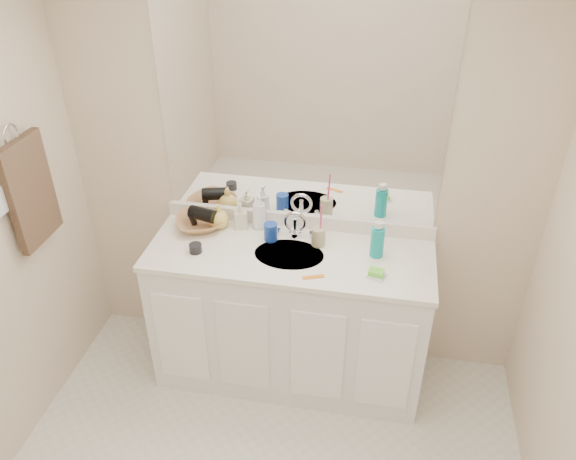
# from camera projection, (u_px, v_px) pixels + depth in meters

# --- Properties ---
(wall_back) EXTENTS (2.60, 0.02, 2.40)m
(wall_back) POSITION_uv_depth(u_px,v_px,m) (299.00, 175.00, 3.02)
(wall_back) COLOR beige
(wall_back) RESTS_ON floor
(vanity_cabinet) EXTENTS (1.50, 0.55, 0.85)m
(vanity_cabinet) POSITION_uv_depth(u_px,v_px,m) (290.00, 317.00, 3.21)
(vanity_cabinet) COLOR white
(vanity_cabinet) RESTS_ON floor
(countertop) EXTENTS (1.52, 0.57, 0.03)m
(countertop) POSITION_uv_depth(u_px,v_px,m) (290.00, 254.00, 2.97)
(countertop) COLOR white
(countertop) RESTS_ON vanity_cabinet
(backsplash) EXTENTS (1.52, 0.03, 0.08)m
(backsplash) POSITION_uv_depth(u_px,v_px,m) (298.00, 220.00, 3.16)
(backsplash) COLOR white
(backsplash) RESTS_ON countertop
(sink_basin) EXTENTS (0.37, 0.37, 0.02)m
(sink_basin) POSITION_uv_depth(u_px,v_px,m) (289.00, 256.00, 2.96)
(sink_basin) COLOR beige
(sink_basin) RESTS_ON countertop
(faucet) EXTENTS (0.02, 0.02, 0.11)m
(faucet) POSITION_uv_depth(u_px,v_px,m) (295.00, 227.00, 3.07)
(faucet) COLOR silver
(faucet) RESTS_ON countertop
(mirror) EXTENTS (1.48, 0.01, 1.20)m
(mirror) POSITION_uv_depth(u_px,v_px,m) (300.00, 111.00, 2.82)
(mirror) COLOR white
(mirror) RESTS_ON wall_back
(blue_mug) EXTENTS (0.09, 0.09, 0.10)m
(blue_mug) POSITION_uv_depth(u_px,v_px,m) (271.00, 232.00, 3.04)
(blue_mug) COLOR #163999
(blue_mug) RESTS_ON countertop
(tan_cup) EXTENTS (0.09, 0.09, 0.10)m
(tan_cup) POSITION_uv_depth(u_px,v_px,m) (318.00, 237.00, 3.00)
(tan_cup) COLOR tan
(tan_cup) RESTS_ON countertop
(toothbrush) EXTENTS (0.02, 0.04, 0.21)m
(toothbrush) POSITION_uv_depth(u_px,v_px,m) (321.00, 221.00, 2.94)
(toothbrush) COLOR #E53C7F
(toothbrush) RESTS_ON tan_cup
(mouthwash_bottle) EXTENTS (0.08, 0.08, 0.17)m
(mouthwash_bottle) POSITION_uv_depth(u_px,v_px,m) (377.00, 242.00, 2.90)
(mouthwash_bottle) COLOR #0D9D9A
(mouthwash_bottle) RESTS_ON countertop
(soap_dish) EXTENTS (0.11, 0.10, 0.01)m
(soap_dish) POSITION_uv_depth(u_px,v_px,m) (376.00, 275.00, 2.79)
(soap_dish) COLOR white
(soap_dish) RESTS_ON countertop
(green_soap) EXTENTS (0.08, 0.06, 0.03)m
(green_soap) POSITION_uv_depth(u_px,v_px,m) (376.00, 272.00, 2.78)
(green_soap) COLOR #74E938
(green_soap) RESTS_ON soap_dish
(orange_comb) EXTENTS (0.11, 0.06, 0.00)m
(orange_comb) POSITION_uv_depth(u_px,v_px,m) (313.00, 277.00, 2.78)
(orange_comb) COLOR orange
(orange_comb) RESTS_ON countertop
(dark_jar) EXTENTS (0.07, 0.07, 0.05)m
(dark_jar) POSITION_uv_depth(u_px,v_px,m) (195.00, 248.00, 2.95)
(dark_jar) COLOR black
(dark_jar) RESTS_ON countertop
(soap_bottle_white) EXTENTS (0.11, 0.11, 0.21)m
(soap_bottle_white) POSITION_uv_depth(u_px,v_px,m) (259.00, 211.00, 3.12)
(soap_bottle_white) COLOR white
(soap_bottle_white) RESTS_ON countertop
(soap_bottle_cream) EXTENTS (0.09, 0.09, 0.16)m
(soap_bottle_cream) POSITION_uv_depth(u_px,v_px,m) (241.00, 215.00, 3.13)
(soap_bottle_cream) COLOR beige
(soap_bottle_cream) RESTS_ON countertop
(soap_bottle_yellow) EXTENTS (0.13, 0.13, 0.14)m
(soap_bottle_yellow) POSITION_uv_depth(u_px,v_px,m) (219.00, 216.00, 3.14)
(soap_bottle_yellow) COLOR #EFCF5D
(soap_bottle_yellow) RESTS_ON countertop
(wicker_basket) EXTENTS (0.35, 0.35, 0.06)m
(wicker_basket) POSITION_uv_depth(u_px,v_px,m) (200.00, 223.00, 3.15)
(wicker_basket) COLOR #A76F43
(wicker_basket) RESTS_ON countertop
(hair_dryer) EXTENTS (0.16, 0.11, 0.08)m
(hair_dryer) POSITION_uv_depth(u_px,v_px,m) (202.00, 214.00, 3.12)
(hair_dryer) COLOR black
(hair_dryer) RESTS_ON wicker_basket
(towel_ring) EXTENTS (0.01, 0.11, 0.11)m
(towel_ring) POSITION_uv_depth(u_px,v_px,m) (11.00, 135.00, 2.60)
(towel_ring) COLOR silver
(towel_ring) RESTS_ON wall_left
(hand_towel) EXTENTS (0.04, 0.32, 0.55)m
(hand_towel) POSITION_uv_depth(u_px,v_px,m) (31.00, 192.00, 2.75)
(hand_towel) COLOR #31231A
(hand_towel) RESTS_ON towel_ring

